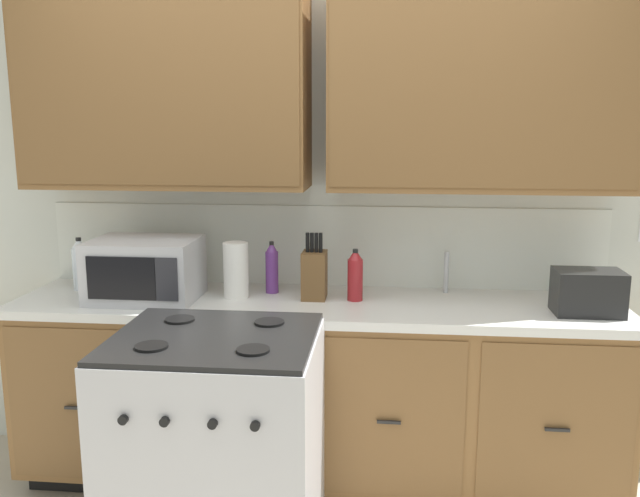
# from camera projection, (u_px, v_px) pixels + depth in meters

# --- Properties ---
(wall_unit) EXTENTS (3.94, 0.40, 2.54)m
(wall_unit) POSITION_uv_depth(u_px,v_px,m) (321.00, 134.00, 3.10)
(wall_unit) COLOR silver
(wall_unit) RESTS_ON ground_plane
(counter_run) EXTENTS (2.77, 0.64, 0.91)m
(counter_run) POSITION_uv_depth(u_px,v_px,m) (316.00, 391.00, 3.12)
(counter_run) COLOR black
(counter_run) RESTS_ON ground_plane
(stove_range) EXTENTS (0.76, 0.68, 0.95)m
(stove_range) POSITION_uv_depth(u_px,v_px,m) (218.00, 452.00, 2.54)
(stove_range) COLOR #B7B7BC
(stove_range) RESTS_ON ground_plane
(microwave) EXTENTS (0.48, 0.37, 0.28)m
(microwave) POSITION_uv_depth(u_px,v_px,m) (145.00, 269.00, 3.05)
(microwave) COLOR #B7B7BC
(microwave) RESTS_ON counter_run
(toaster) EXTENTS (0.28, 0.18, 0.19)m
(toaster) POSITION_uv_depth(u_px,v_px,m) (588.00, 292.00, 2.82)
(toaster) COLOR black
(toaster) RESTS_ON counter_run
(knife_block) EXTENTS (0.11, 0.14, 0.31)m
(knife_block) POSITION_uv_depth(u_px,v_px,m) (314.00, 274.00, 3.06)
(knife_block) COLOR brown
(knife_block) RESTS_ON counter_run
(sink_faucet) EXTENTS (0.02, 0.02, 0.20)m
(sink_faucet) POSITION_uv_depth(u_px,v_px,m) (446.00, 272.00, 3.17)
(sink_faucet) COLOR #B2B5BA
(sink_faucet) RESTS_ON counter_run
(paper_towel_roll) EXTENTS (0.12, 0.12, 0.26)m
(paper_towel_roll) POSITION_uv_depth(u_px,v_px,m) (236.00, 270.00, 3.08)
(paper_towel_roll) COLOR white
(paper_towel_roll) RESTS_ON counter_run
(bottle_red) EXTENTS (0.07, 0.07, 0.24)m
(bottle_red) POSITION_uv_depth(u_px,v_px,m) (355.00, 275.00, 3.03)
(bottle_red) COLOR maroon
(bottle_red) RESTS_ON counter_run
(bottle_violet) EXTENTS (0.06, 0.06, 0.25)m
(bottle_violet) POSITION_uv_depth(u_px,v_px,m) (272.00, 268.00, 3.16)
(bottle_violet) COLOR #663384
(bottle_violet) RESTS_ON counter_run
(bottle_clear) EXTENTS (0.07, 0.07, 0.26)m
(bottle_clear) POSITION_uv_depth(u_px,v_px,m) (80.00, 264.00, 3.22)
(bottle_clear) COLOR silver
(bottle_clear) RESTS_ON counter_run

